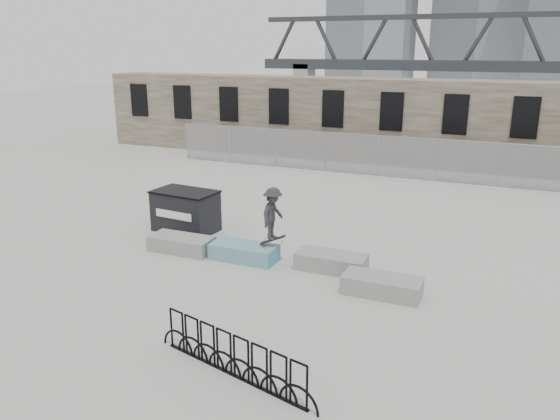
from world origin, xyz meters
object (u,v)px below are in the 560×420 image
at_px(planter_far_left, 181,243).
at_px(planter_offset, 382,285).
at_px(skateboarder, 273,214).
at_px(planter_center_left, 244,251).
at_px(planter_center_right, 331,261).
at_px(bike_rack, 233,356).
at_px(dumpster, 186,211).

distance_m(planter_far_left, planter_offset, 6.50).
height_order(planter_far_left, skateboarder, skateboarder).
bearing_deg(planter_far_left, skateboarder, 6.69).
distance_m(planter_center_left, planter_center_right, 2.66).
relative_size(planter_center_right, planter_offset, 1.00).
relative_size(planter_center_right, bike_rack, 0.51).
relative_size(planter_center_left, dumpster, 0.88).
xyz_separation_m(planter_offset, dumpster, (-7.43, 2.38, 0.46)).
height_order(planter_center_left, skateboarder, skateboarder).
bearing_deg(bike_rack, planter_center_left, 114.74).
relative_size(planter_offset, bike_rack, 0.51).
xyz_separation_m(planter_center_left, planter_center_right, (2.65, 0.29, 0.00)).
xyz_separation_m(planter_center_right, planter_offset, (1.71, -1.04, 0.00)).
relative_size(planter_far_left, dumpster, 0.88).
bearing_deg(planter_far_left, dumpster, 118.29).
xyz_separation_m(planter_center_right, skateboarder, (-1.79, -0.08, 1.23)).
relative_size(dumpster, bike_rack, 0.58).
distance_m(planter_far_left, skateboarder, 3.24).
height_order(planter_far_left, planter_center_left, same).
bearing_deg(dumpster, planter_center_left, -22.57).
distance_m(planter_offset, dumpster, 7.81).
relative_size(planter_far_left, planter_offset, 1.00).
xyz_separation_m(dumpster, bike_rack, (5.60, -7.13, -0.28)).
xyz_separation_m(planter_far_left, skateboarder, (2.97, 0.35, 1.23)).
xyz_separation_m(planter_far_left, bike_rack, (4.65, -5.36, 0.18)).
distance_m(planter_far_left, dumpster, 2.06).
distance_m(planter_far_left, planter_center_left, 2.12).
xyz_separation_m(dumpster, skateboarder, (3.92, -1.42, 0.77)).
xyz_separation_m(planter_offset, bike_rack, (-1.82, -4.75, 0.18)).
bearing_deg(planter_far_left, planter_center_right, 5.11).
distance_m(planter_center_left, planter_offset, 4.42).
distance_m(planter_center_right, planter_offset, 2.00).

